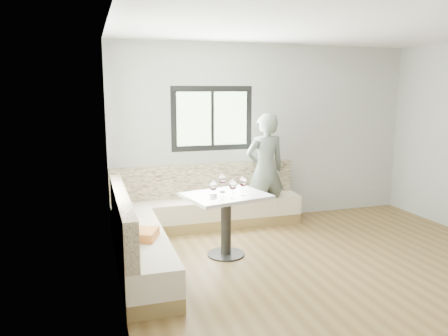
# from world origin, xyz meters

# --- Properties ---
(room) EXTENTS (5.01, 5.01, 2.81)m
(room) POSITION_xyz_m (-0.08, 0.08, 1.41)
(room) COLOR brown
(room) RESTS_ON ground
(banquette) EXTENTS (2.90, 2.80, 0.95)m
(banquette) POSITION_xyz_m (-1.59, 1.63, 0.33)
(banquette) COLOR olive
(banquette) RESTS_ON ground
(table) EXTENTS (1.12, 0.96, 0.80)m
(table) POSITION_xyz_m (-1.14, 1.03, 0.60)
(table) COLOR black
(table) RESTS_ON ground
(person) EXTENTS (0.66, 0.46, 1.74)m
(person) POSITION_xyz_m (-0.17, 2.10, 0.87)
(person) COLOR #5D685F
(person) RESTS_ON ground
(olive_ramekin) EXTENTS (0.09, 0.09, 0.04)m
(olive_ramekin) POSITION_xyz_m (-1.32, 0.98, 0.82)
(olive_ramekin) COLOR white
(olive_ramekin) RESTS_ON table
(wine_glass_a) EXTENTS (0.10, 0.10, 0.23)m
(wine_glass_a) POSITION_xyz_m (-1.36, 0.83, 0.96)
(wine_glass_a) COLOR white
(wine_glass_a) RESTS_ON table
(wine_glass_b) EXTENTS (0.10, 0.10, 0.23)m
(wine_glass_b) POSITION_xyz_m (-1.12, 0.81, 0.96)
(wine_glass_b) COLOR white
(wine_glass_b) RESTS_ON table
(wine_glass_c) EXTENTS (0.10, 0.10, 0.23)m
(wine_glass_c) POSITION_xyz_m (-0.95, 0.93, 0.96)
(wine_glass_c) COLOR white
(wine_glass_c) RESTS_ON table
(wine_glass_d) EXTENTS (0.10, 0.10, 0.23)m
(wine_glass_d) POSITION_xyz_m (-1.15, 1.15, 0.96)
(wine_glass_d) COLOR white
(wine_glass_d) RESTS_ON table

